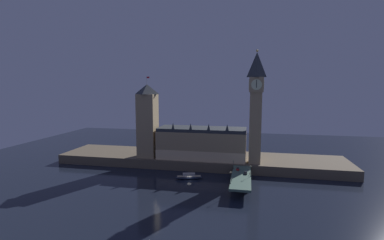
{
  "coord_description": "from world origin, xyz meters",
  "views": [
    {
      "loc": [
        36.96,
        -171.44,
        60.32
      ],
      "look_at": [
        -2.21,
        20.0,
        37.14
      ],
      "focal_mm": 26.0,
      "sensor_mm": 36.0,
      "label": 1
    }
  ],
  "objects_px": {
    "street_lamp_near": "(230,176)",
    "street_lamp_far": "(233,163)",
    "victoria_tower": "(148,121)",
    "car_southbound_trail": "(246,173)",
    "clock_tower": "(256,104)",
    "car_northbound_lead": "(238,169)",
    "pedestrian_mid_walk": "(250,174)",
    "street_lamp_mid": "(251,170)",
    "pedestrian_near_rail": "(232,179)",
    "boat_upstream": "(189,177)"
  },
  "relations": [
    {
      "from": "victoria_tower",
      "to": "street_lamp_near",
      "type": "distance_m",
      "value": 85.46
    },
    {
      "from": "clock_tower",
      "to": "boat_upstream",
      "type": "relative_size",
      "value": 4.37
    },
    {
      "from": "victoria_tower",
      "to": "street_lamp_mid",
      "type": "relative_size",
      "value": 8.72
    },
    {
      "from": "victoria_tower",
      "to": "pedestrian_mid_walk",
      "type": "height_order",
      "value": "victoria_tower"
    },
    {
      "from": "car_northbound_lead",
      "to": "street_lamp_near",
      "type": "relative_size",
      "value": 0.67
    },
    {
      "from": "car_northbound_lead",
      "to": "victoria_tower",
      "type": "bearing_deg",
      "value": 163.64
    },
    {
      "from": "street_lamp_mid",
      "to": "boat_upstream",
      "type": "bearing_deg",
      "value": 169.99
    },
    {
      "from": "pedestrian_near_rail",
      "to": "pedestrian_mid_walk",
      "type": "relative_size",
      "value": 1.09
    },
    {
      "from": "clock_tower",
      "to": "boat_upstream",
      "type": "distance_m",
      "value": 67.63
    },
    {
      "from": "car_southbound_trail",
      "to": "pedestrian_near_rail",
      "type": "height_order",
      "value": "pedestrian_near_rail"
    },
    {
      "from": "boat_upstream",
      "to": "street_lamp_far",
      "type": "bearing_deg",
      "value": 15.14
    },
    {
      "from": "street_lamp_near",
      "to": "street_lamp_far",
      "type": "relative_size",
      "value": 1.11
    },
    {
      "from": "car_southbound_trail",
      "to": "pedestrian_mid_walk",
      "type": "height_order",
      "value": "pedestrian_mid_walk"
    },
    {
      "from": "pedestrian_mid_walk",
      "to": "street_lamp_near",
      "type": "xyz_separation_m",
      "value": [
        -10.74,
        -17.83,
        3.52
      ]
    },
    {
      "from": "car_northbound_lead",
      "to": "pedestrian_mid_walk",
      "type": "distance_m",
      "value": 12.44
    },
    {
      "from": "pedestrian_near_rail",
      "to": "street_lamp_near",
      "type": "relative_size",
      "value": 0.26
    },
    {
      "from": "pedestrian_near_rail",
      "to": "street_lamp_mid",
      "type": "bearing_deg",
      "value": 43.58
    },
    {
      "from": "victoria_tower",
      "to": "pedestrian_near_rail",
      "type": "bearing_deg",
      "value": -33.0
    },
    {
      "from": "car_southbound_trail",
      "to": "street_lamp_near",
      "type": "distance_m",
      "value": 21.85
    },
    {
      "from": "street_lamp_near",
      "to": "street_lamp_far",
      "type": "bearing_deg",
      "value": 90.0
    },
    {
      "from": "victoria_tower",
      "to": "car_southbound_trail",
      "type": "relative_size",
      "value": 13.54
    },
    {
      "from": "clock_tower",
      "to": "street_lamp_near",
      "type": "distance_m",
      "value": 60.56
    },
    {
      "from": "car_northbound_lead",
      "to": "boat_upstream",
      "type": "xyz_separation_m",
      "value": [
        -31.51,
        -5.84,
        -5.65
      ]
    },
    {
      "from": "victoria_tower",
      "to": "car_southbound_trail",
      "type": "bearing_deg",
      "value": -20.59
    },
    {
      "from": "victoria_tower",
      "to": "car_southbound_trail",
      "type": "xyz_separation_m",
      "value": [
        74.7,
        -28.06,
        -27.72
      ]
    },
    {
      "from": "street_lamp_far",
      "to": "pedestrian_near_rail",
      "type": "bearing_deg",
      "value": -89.08
    },
    {
      "from": "clock_tower",
      "to": "street_lamp_far",
      "type": "distance_m",
      "value": 43.6
    },
    {
      "from": "pedestrian_mid_walk",
      "to": "street_lamp_mid",
      "type": "relative_size",
      "value": 0.24
    },
    {
      "from": "clock_tower",
      "to": "car_northbound_lead",
      "type": "relative_size",
      "value": 16.58
    },
    {
      "from": "pedestrian_near_rail",
      "to": "boat_upstream",
      "type": "relative_size",
      "value": 0.1
    },
    {
      "from": "pedestrian_mid_walk",
      "to": "street_lamp_near",
      "type": "distance_m",
      "value": 21.11
    },
    {
      "from": "car_southbound_trail",
      "to": "street_lamp_far",
      "type": "bearing_deg",
      "value": 130.56
    },
    {
      "from": "street_lamp_mid",
      "to": "street_lamp_far",
      "type": "bearing_deg",
      "value": 127.12
    },
    {
      "from": "clock_tower",
      "to": "street_lamp_far",
      "type": "height_order",
      "value": "clock_tower"
    },
    {
      "from": "street_lamp_near",
      "to": "car_southbound_trail",
      "type": "bearing_deg",
      "value": 67.73
    },
    {
      "from": "street_lamp_mid",
      "to": "street_lamp_far",
      "type": "relative_size",
      "value": 1.1
    },
    {
      "from": "street_lamp_near",
      "to": "boat_upstream",
      "type": "height_order",
      "value": "street_lamp_near"
    },
    {
      "from": "car_northbound_lead",
      "to": "pedestrian_near_rail",
      "type": "relative_size",
      "value": 2.57
    },
    {
      "from": "victoria_tower",
      "to": "car_southbound_trail",
      "type": "height_order",
      "value": "victoria_tower"
    },
    {
      "from": "street_lamp_far",
      "to": "clock_tower",
      "type": "bearing_deg",
      "value": 48.84
    },
    {
      "from": "street_lamp_mid",
      "to": "boat_upstream",
      "type": "distance_m",
      "value": 41.36
    },
    {
      "from": "car_northbound_lead",
      "to": "pedestrian_mid_walk",
      "type": "bearing_deg",
      "value": -51.43
    },
    {
      "from": "car_northbound_lead",
      "to": "street_lamp_near",
      "type": "height_order",
      "value": "street_lamp_near"
    },
    {
      "from": "clock_tower",
      "to": "boat_upstream",
      "type": "bearing_deg",
      "value": -150.94
    },
    {
      "from": "pedestrian_near_rail",
      "to": "victoria_tower",
      "type": "bearing_deg",
      "value": 147.0
    },
    {
      "from": "pedestrian_near_rail",
      "to": "clock_tower",
      "type": "bearing_deg",
      "value": 71.76
    },
    {
      "from": "car_southbound_trail",
      "to": "street_lamp_far",
      "type": "relative_size",
      "value": 0.71
    },
    {
      "from": "car_northbound_lead",
      "to": "street_lamp_mid",
      "type": "distance_m",
      "value": 15.66
    },
    {
      "from": "clock_tower",
      "to": "victoria_tower",
      "type": "height_order",
      "value": "clock_tower"
    },
    {
      "from": "car_northbound_lead",
      "to": "street_lamp_near",
      "type": "distance_m",
      "value": 27.97
    }
  ]
}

